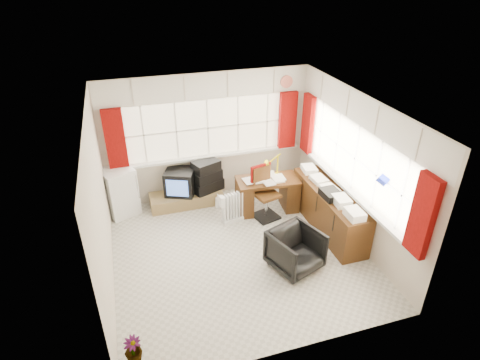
# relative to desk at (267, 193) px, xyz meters

# --- Properties ---
(ground) EXTENTS (4.00, 4.00, 0.00)m
(ground) POSITION_rel_desk_xyz_m (-0.90, -1.07, -0.37)
(ground) COLOR beige
(ground) RESTS_ON ground
(room_walls) EXTENTS (4.00, 4.00, 4.00)m
(room_walls) POSITION_rel_desk_xyz_m (-0.90, -1.07, 1.13)
(room_walls) COLOR beige
(room_walls) RESTS_ON ground
(window_back) EXTENTS (3.70, 0.12, 3.60)m
(window_back) POSITION_rel_desk_xyz_m (-0.90, 0.87, 0.57)
(window_back) COLOR #FCEDC8
(window_back) RESTS_ON room_walls
(window_right) EXTENTS (0.12, 3.70, 3.60)m
(window_right) POSITION_rel_desk_xyz_m (1.04, -1.07, 0.57)
(window_right) COLOR #FCEDC8
(window_right) RESTS_ON room_walls
(curtains) EXTENTS (3.83, 3.83, 1.15)m
(curtains) POSITION_rel_desk_xyz_m (0.02, -0.15, 1.08)
(curtains) COLOR maroon
(curtains) RESTS_ON room_walls
(overhead_cabinets) EXTENTS (3.98, 3.98, 0.48)m
(overhead_cabinets) POSITION_rel_desk_xyz_m (0.08, -0.09, 1.88)
(overhead_cabinets) COLOR silver
(overhead_cabinets) RESTS_ON room_walls
(desk) EXTENTS (1.21, 0.68, 0.71)m
(desk) POSITION_rel_desk_xyz_m (0.00, 0.00, 0.00)
(desk) COLOR #512E13
(desk) RESTS_ON ground
(desk_lamp) EXTENTS (0.16, 0.13, 0.46)m
(desk_lamp) POSITION_rel_desk_xyz_m (0.23, 0.12, 0.61)
(desk_lamp) COLOR yellow
(desk_lamp) RESTS_ON desk
(task_chair) EXTENTS (0.52, 0.54, 1.02)m
(task_chair) POSITION_rel_desk_xyz_m (-0.14, -0.13, 0.17)
(task_chair) COLOR black
(task_chair) RESTS_ON ground
(office_chair) EXTENTS (0.91, 0.92, 0.66)m
(office_chair) POSITION_rel_desk_xyz_m (-0.16, -1.67, -0.04)
(office_chair) COLOR black
(office_chair) RESTS_ON ground
(radiator) EXTENTS (0.42, 0.23, 0.59)m
(radiator) POSITION_rel_desk_xyz_m (-0.75, -0.19, -0.13)
(radiator) COLOR white
(radiator) RESTS_ON ground
(credenza) EXTENTS (0.50, 2.00, 0.85)m
(credenza) POSITION_rel_desk_xyz_m (0.83, -0.87, 0.02)
(credenza) COLOR #512E13
(credenza) RESTS_ON ground
(file_tray) EXTENTS (0.30, 0.38, 0.12)m
(file_tray) POSITION_rel_desk_xyz_m (0.74, -1.03, 0.44)
(file_tray) COLOR black
(file_tray) RESTS_ON credenza
(tv_bench) EXTENTS (1.40, 0.50, 0.25)m
(tv_bench) POSITION_rel_desk_xyz_m (-1.45, 0.65, -0.25)
(tv_bench) COLOR olive
(tv_bench) RESTS_ON ground
(crt_tv) EXTENTS (0.69, 0.67, 0.49)m
(crt_tv) POSITION_rel_desk_xyz_m (-1.54, 0.69, 0.12)
(crt_tv) COLOR black
(crt_tv) RESTS_ON tv_bench
(hifi_stack) EXTENTS (0.69, 0.57, 0.63)m
(hifi_stack) POSITION_rel_desk_xyz_m (-1.02, 0.67, 0.17)
(hifi_stack) COLOR black
(hifi_stack) RESTS_ON tv_bench
(mini_fridge) EXTENTS (0.71, 0.71, 0.92)m
(mini_fridge) POSITION_rel_desk_xyz_m (-2.68, 0.73, 0.09)
(mini_fridge) COLOR white
(mini_fridge) RESTS_ON ground
(spray_bottle_a) EXTENTS (0.13, 0.13, 0.29)m
(spray_bottle_a) POSITION_rel_desk_xyz_m (-0.88, 0.36, -0.23)
(spray_bottle_a) COLOR white
(spray_bottle_a) RESTS_ON ground
(spray_bottle_b) EXTENTS (0.11, 0.11, 0.17)m
(spray_bottle_b) POSITION_rel_desk_xyz_m (-1.58, 0.59, -0.29)
(spray_bottle_b) COLOR #90D6C6
(spray_bottle_b) RESTS_ON ground
(flower_vase) EXTENTS (0.22, 0.22, 0.38)m
(flower_vase) POSITION_rel_desk_xyz_m (-2.70, -2.66, -0.18)
(flower_vase) COLOR black
(flower_vase) RESTS_ON ground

